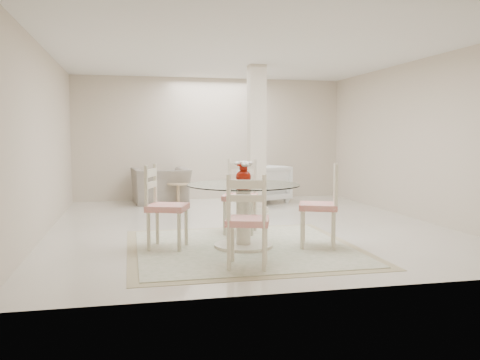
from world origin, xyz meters
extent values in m
plane|color=white|center=(0.00, 0.00, 0.00)|extent=(7.00, 7.00, 0.00)
cube|color=beige|center=(0.00, 3.50, 1.35)|extent=(6.00, 0.02, 2.70)
cube|color=beige|center=(0.00, -3.50, 1.35)|extent=(6.00, 0.02, 2.70)
cube|color=beige|center=(-3.00, 0.00, 1.35)|extent=(0.02, 7.00, 2.70)
cube|color=beige|center=(3.00, 0.00, 1.35)|extent=(0.02, 7.00, 2.70)
cube|color=white|center=(0.00, 0.00, 2.70)|extent=(6.00, 7.00, 0.02)
cube|color=beige|center=(0.50, 1.30, 1.35)|extent=(0.30, 0.30, 2.70)
cube|color=tan|center=(-0.41, -1.61, 0.00)|extent=(2.88, 2.88, 0.01)
cube|color=beige|center=(-0.41, -1.61, 0.01)|extent=(2.64, 2.64, 0.01)
cylinder|color=beige|center=(-0.41, -1.61, 0.03)|extent=(0.74, 0.74, 0.05)
cylinder|color=beige|center=(-0.41, -1.61, 0.42)|extent=(0.18, 0.18, 0.76)
cylinder|color=beige|center=(-0.41, -1.61, 0.79)|extent=(0.30, 0.30, 0.03)
cylinder|color=white|center=(-0.41, -1.61, 0.81)|extent=(1.41, 1.41, 0.01)
ellipsoid|color=#9D1304|center=(-0.41, -1.61, 0.91)|extent=(0.19, 0.19, 0.18)
cylinder|color=#9D1304|center=(-0.41, -1.61, 1.02)|extent=(0.10, 0.10, 0.05)
cylinder|color=#9D1304|center=(-0.41, -1.61, 1.05)|extent=(0.17, 0.17, 0.02)
ellipsoid|color=white|center=(-0.41, -1.61, 1.08)|extent=(0.11, 0.11, 0.05)
ellipsoid|color=white|center=(-0.35, -1.59, 1.07)|extent=(0.11, 0.11, 0.05)
ellipsoid|color=white|center=(-0.46, -1.58, 1.07)|extent=(0.11, 0.11, 0.05)
ellipsoid|color=white|center=(-0.39, -1.67, 1.06)|extent=(0.11, 0.11, 0.05)
ellipsoid|color=white|center=(-0.36, -1.65, 1.07)|extent=(0.11, 0.11, 0.05)
cylinder|color=#EDE3C3|center=(0.42, -1.53, 0.25)|extent=(0.05, 0.05, 0.49)
cylinder|color=#EDE3C3|center=(0.28, -1.89, 0.25)|extent=(0.05, 0.05, 0.49)
cylinder|color=#EDE3C3|center=(0.78, -1.67, 0.25)|extent=(0.05, 0.05, 0.49)
cylinder|color=#EDE3C3|center=(0.64, -2.03, 0.25)|extent=(0.05, 0.05, 0.49)
cube|color=red|center=(0.53, -1.78, 0.53)|extent=(0.61, 0.61, 0.07)
cube|color=#EDE3C3|center=(0.73, -1.86, 0.89)|extent=(0.20, 0.41, 0.58)
cylinder|color=beige|center=(-0.49, -0.79, 0.25)|extent=(0.05, 0.05, 0.50)
cylinder|color=beige|center=(-0.13, -0.93, 0.25)|extent=(0.05, 0.05, 0.50)
cylinder|color=beige|center=(-0.36, -0.43, 0.25)|extent=(0.05, 0.05, 0.50)
cylinder|color=beige|center=(0.01, -0.57, 0.25)|extent=(0.05, 0.05, 0.50)
cube|color=#B52513|center=(-0.24, -0.68, 0.53)|extent=(0.61, 0.61, 0.08)
cube|color=beige|center=(-0.17, -0.48, 0.90)|extent=(0.42, 0.20, 0.58)
cylinder|color=beige|center=(-1.22, -1.70, 0.24)|extent=(0.05, 0.05, 0.49)
cylinder|color=beige|center=(-1.10, -1.33, 0.24)|extent=(0.05, 0.05, 0.49)
cylinder|color=beige|center=(-1.58, -1.57, 0.24)|extent=(0.05, 0.05, 0.49)
cylinder|color=beige|center=(-1.46, -1.21, 0.24)|extent=(0.05, 0.05, 0.49)
cube|color=red|center=(-1.34, -1.45, 0.53)|extent=(0.60, 0.60, 0.07)
cube|color=beige|center=(-1.54, -1.38, 0.88)|extent=(0.18, 0.42, 0.57)
cylinder|color=#F0E6C5|center=(-0.34, -2.43, 0.24)|extent=(0.05, 0.05, 0.47)
cylinder|color=#F0E6C5|center=(-0.69, -2.32, 0.24)|extent=(0.05, 0.05, 0.47)
cylinder|color=#F0E6C5|center=(-0.45, -2.78, 0.24)|extent=(0.05, 0.05, 0.47)
cylinder|color=#F0E6C5|center=(-0.80, -2.67, 0.24)|extent=(0.05, 0.05, 0.47)
cube|color=red|center=(-0.57, -2.55, 0.51)|extent=(0.56, 0.56, 0.07)
cube|color=#F0E6C5|center=(-0.63, -2.75, 0.85)|extent=(0.40, 0.16, 0.55)
imported|color=gray|center=(-1.16, 2.93, 0.37)|extent=(1.24, 1.11, 0.74)
imported|color=white|center=(1.00, 2.59, 0.40)|extent=(1.11, 1.13, 0.80)
cylinder|color=tan|center=(-0.84, 2.47, 0.02)|extent=(0.42, 0.42, 0.04)
cylinder|color=tan|center=(-0.84, 2.47, 0.23)|extent=(0.06, 0.06, 0.41)
cylinder|color=tan|center=(-0.84, 2.47, 0.45)|extent=(0.44, 0.44, 0.03)
camera|label=1|loc=(-1.80, -7.79, 1.42)|focal=38.00mm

